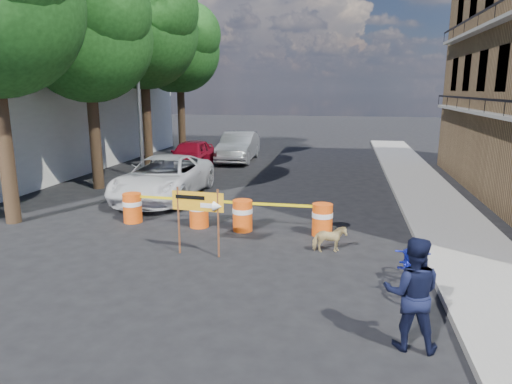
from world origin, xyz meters
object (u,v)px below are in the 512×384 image
at_px(barrel_far_left, 132,207).
at_px(suv_white, 164,178).
at_px(bicycle, 411,245).
at_px(detour_sign, 204,207).
at_px(sedan_silver, 239,147).
at_px(dog, 329,239).
at_px(sedan_red, 191,155).
at_px(barrel_far_right, 322,219).
at_px(barrel_mid_right, 243,215).
at_px(pedestrian, 412,293).
at_px(barrel_mid_left, 199,211).

distance_m(barrel_far_left, suv_white, 3.21).
bearing_deg(bicycle, detour_sign, 171.42).
bearing_deg(bicycle, sedan_silver, 118.21).
bearing_deg(sedan_silver, dog, -70.55).
bearing_deg(sedan_red, barrel_far_left, -84.28).
xyz_separation_m(barrel_far_right, suv_white, (-6.02, 3.39, 0.30)).
height_order(barrel_mid_right, barrel_far_right, same).
xyz_separation_m(barrel_mid_right, suv_white, (-3.75, 3.39, 0.30)).
distance_m(pedestrian, sedan_red, 17.41).
relative_size(barrel_mid_left, suv_white, 0.16).
relative_size(barrel_mid_left, bicycle, 0.48).
bearing_deg(barrel_mid_left, sedan_red, 110.24).
bearing_deg(sedan_red, barrel_mid_right, -65.76).
relative_size(dog, sedan_silver, 0.16).
bearing_deg(barrel_mid_right, barrel_far_left, 176.75).
xyz_separation_m(barrel_far_right, sedan_red, (-7.12, 9.63, 0.27)).
xyz_separation_m(barrel_far_left, sedan_silver, (0.43, 12.43, 0.34)).
relative_size(barrel_far_right, detour_sign, 0.53).
relative_size(detour_sign, suv_white, 0.30).
xyz_separation_m(barrel_far_left, dog, (6.00, -1.53, -0.13)).
relative_size(barrel_far_right, sedan_silver, 0.18).
relative_size(barrel_far_right, suv_white, 0.16).
height_order(barrel_mid_left, suv_white, suv_white).
height_order(pedestrian, sedan_silver, pedestrian).
distance_m(barrel_mid_left, barrel_mid_right, 1.35).
distance_m(barrel_far_right, dog, 1.35).
relative_size(barrel_far_left, sedan_red, 0.21).
bearing_deg(barrel_mid_right, suv_white, 137.94).
height_order(barrel_mid_left, detour_sign, detour_sign).
xyz_separation_m(barrel_mid_left, detour_sign, (0.88, -2.28, 0.76)).
height_order(bicycle, sedan_silver, bicycle).
bearing_deg(barrel_far_right, dog, -79.43).
distance_m(detour_sign, dog, 3.21).
bearing_deg(barrel_mid_left, suv_white, 126.43).
relative_size(pedestrian, dog, 2.23).
distance_m(barrel_far_left, barrel_mid_left, 2.15).
bearing_deg(sedan_red, pedestrian, -62.28).
bearing_deg(barrel_mid_right, barrel_far_right, -0.09).
relative_size(dog, sedan_red, 0.19).
height_order(pedestrian, sedan_red, pedestrian).
relative_size(barrel_far_left, bicycle, 0.48).
xyz_separation_m(dog, suv_white, (-6.27, 4.71, 0.43)).
distance_m(barrel_far_left, bicycle, 8.38).
height_order(barrel_far_right, dog, barrel_far_right).
height_order(barrel_mid_right, sedan_silver, sedan_silver).
bearing_deg(pedestrian, barrel_far_left, -32.86).
bearing_deg(barrel_mid_right, detour_sign, -102.12).
bearing_deg(barrel_far_left, detour_sign, -37.85).
distance_m(detour_sign, bicycle, 4.76).
height_order(pedestrian, dog, pedestrian).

